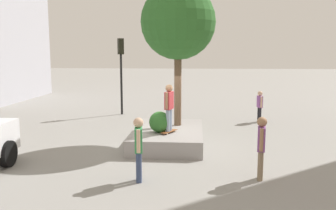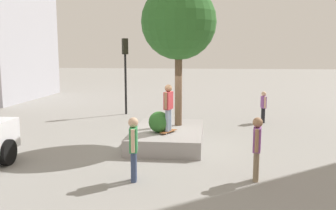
{
  "view_description": "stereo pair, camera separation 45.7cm",
  "coord_description": "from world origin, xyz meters",
  "views": [
    {
      "loc": [
        -12.89,
        -0.97,
        3.44
      ],
      "look_at": [
        0.32,
        0.06,
        1.47
      ],
      "focal_mm": 38.69,
      "sensor_mm": 36.0,
      "label": 1
    },
    {
      "loc": [
        -12.85,
        -1.43,
        3.44
      ],
      "look_at": [
        0.32,
        0.06,
        1.47
      ],
      "focal_mm": 38.69,
      "sensor_mm": 36.0,
      "label": 2
    }
  ],
  "objects": [
    {
      "name": "bystander_watching",
      "position": [
        -3.72,
        0.52,
        1.0
      ],
      "size": [
        0.58,
        0.27,
        1.73
      ],
      "color": "navy",
      "rests_on": "ground"
    },
    {
      "name": "pedestrian_crossing",
      "position": [
        -3.33,
        -2.72,
        0.99
      ],
      "size": [
        0.58,
        0.27,
        1.72
      ],
      "color": "#847056",
      "rests_on": "ground"
    },
    {
      "name": "plaza_tree",
      "position": [
        1.04,
        -0.26,
        4.51
      ],
      "size": [
        2.85,
        2.85,
        5.39
      ],
      "color": "brown",
      "rests_on": "planter_ledge"
    },
    {
      "name": "ground_plane",
      "position": [
        0.0,
        0.0,
        0.0
      ],
      "size": [
        120.0,
        120.0,
        0.0
      ],
      "primitive_type": "plane",
      "color": "gray"
    },
    {
      "name": "planter_ledge",
      "position": [
        0.32,
        0.06,
        0.28
      ],
      "size": [
        4.07,
        2.56,
        0.57
      ],
      "primitive_type": "cube",
      "color": "gray",
      "rests_on": "ground"
    },
    {
      "name": "passerby_with_bag",
      "position": [
        4.83,
        -4.07,
        0.88
      ],
      "size": [
        0.51,
        0.24,
        1.53
      ],
      "color": "black",
      "rests_on": "ground"
    },
    {
      "name": "traffic_light_corner",
      "position": [
        6.5,
        3.1,
        2.83
      ],
      "size": [
        0.37,
        0.37,
        4.13
      ],
      "color": "black",
      "rests_on": "ground"
    },
    {
      "name": "skateboarder",
      "position": [
        -0.38,
        -0.03,
        1.6
      ],
      "size": [
        0.54,
        0.31,
        1.66
      ],
      "color": "#8C9EB7",
      "rests_on": "skateboard"
    },
    {
      "name": "boxwood_shrub",
      "position": [
        -0.3,
        0.31,
        0.94
      ],
      "size": [
        0.76,
        0.76,
        0.76
      ],
      "primitive_type": "sphere",
      "color": "#2D6628",
      "rests_on": "planter_ledge"
    },
    {
      "name": "skateboard",
      "position": [
        -0.38,
        -0.03,
        0.62
      ],
      "size": [
        0.8,
        0.57,
        0.07
      ],
      "color": "brown",
      "rests_on": "planter_ledge"
    }
  ]
}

